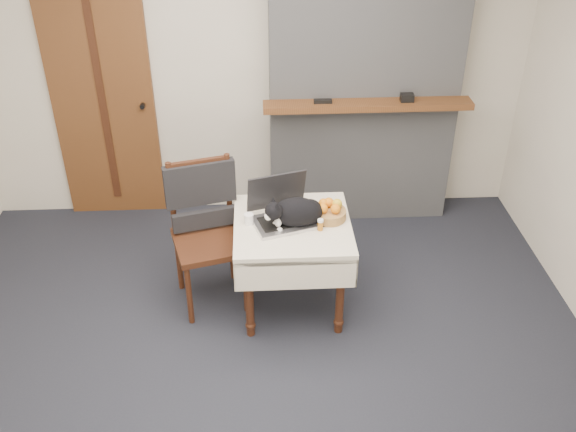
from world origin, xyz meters
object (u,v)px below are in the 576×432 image
pill_bottle (320,225)px  chair (204,214)px  side_table (292,237)px  laptop (281,209)px  cream_jar (249,219)px  fruit_basket (329,211)px  cat (298,212)px  door (104,104)px

pill_bottle → chair: bearing=159.8°
side_table → laptop: bearing=139.4°
pill_bottle → cream_jar: bearing=167.4°
fruit_basket → cat: bearing=-160.9°
pill_bottle → cat: bearing=155.0°
cream_jar → chair: 0.36m
pill_bottle → chair: chair is taller
cream_jar → pill_bottle: (0.47, -0.10, 0.01)m
laptop → chair: (-0.53, 0.13, -0.10)m
door → side_table: (1.46, -1.38, -0.41)m
cream_jar → fruit_basket: bearing=4.0°
side_table → cat: size_ratio=1.59×
door → side_table: bearing=-43.5°
door → chair: size_ratio=1.90×
side_table → pill_bottle: pill_bottle is taller
pill_bottle → fruit_basket: (0.07, 0.14, 0.01)m
fruit_basket → chair: 0.86m
cream_jar → fruit_basket: fruit_basket is taller
side_table → chair: (-0.60, 0.19, 0.09)m
side_table → fruit_basket: (0.25, 0.05, 0.17)m
fruit_basket → chair: bearing=170.4°
door → pill_bottle: door is taller
door → fruit_basket: (1.71, -1.33, -0.25)m
laptop → cream_jar: size_ratio=6.83×
cat → pill_bottle: size_ratio=6.08×
pill_bottle → door: bearing=138.0°
fruit_basket → chair: (-0.85, 0.14, -0.08)m
cat → cream_jar: bearing=153.8°
laptop → fruit_basket: laptop is taller
side_table → pill_bottle: (0.18, -0.09, 0.15)m
laptop → side_table: bearing=-57.6°
door → cream_jar: door is taller
cat → fruit_basket: (0.22, 0.07, -0.05)m
cream_jar → chair: chair is taller
chair → cream_jar: bearing=-45.3°
side_table → laptop: (-0.07, 0.06, 0.19)m
door → cat: 2.06m
door → fruit_basket: bearing=-38.0°
fruit_basket → side_table: bearing=-168.5°
door → pill_bottle: bearing=-42.0°
cat → pill_bottle: cat is taller
side_table → pill_bottle: 0.25m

